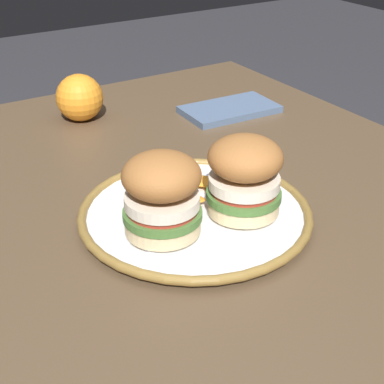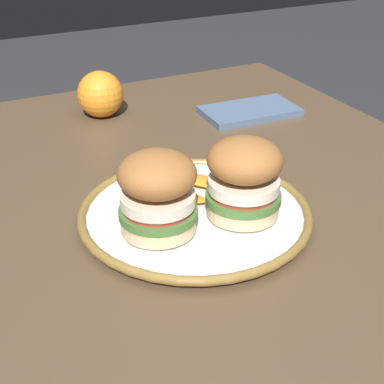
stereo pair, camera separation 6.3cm
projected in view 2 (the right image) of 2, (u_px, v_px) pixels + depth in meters
dining_table at (195, 287)px, 0.81m from camera, size 1.11×0.90×0.74m
dinner_plate at (192, 213)px, 0.76m from camera, size 0.30×0.30×0.02m
sandwich_half_left at (244, 177)px, 0.71m from camera, size 0.10×0.10×0.10m
sandwich_half_right at (158, 192)px, 0.68m from camera, size 0.11×0.11×0.10m
orange_peel_curled at (146, 185)px, 0.79m from camera, size 0.05×0.05×0.01m
orange_peel_strip_long at (180, 196)px, 0.77m from camera, size 0.07×0.07×0.01m
orange_peel_strip_short at (203, 181)px, 0.81m from camera, size 0.08×0.07×0.01m
whole_orange at (100, 94)px, 1.05m from camera, size 0.08×0.08×0.08m
folded_napkin at (250, 111)px, 1.08m from camera, size 0.11×0.18×0.01m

